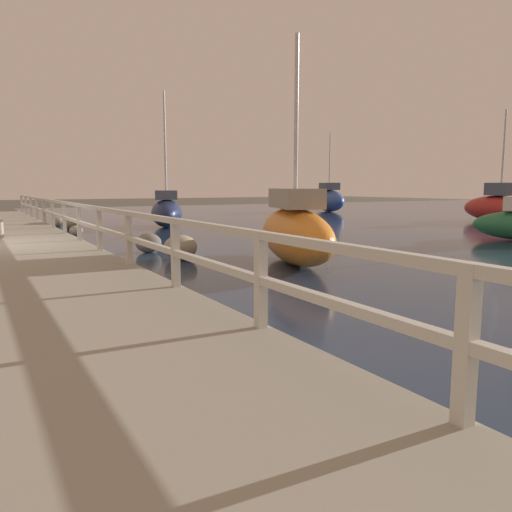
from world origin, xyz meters
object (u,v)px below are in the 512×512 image
Objects in this scene: sailboat_red at (500,207)px; sailboat_blue at (329,200)px; sailboat_orange at (295,232)px; sailboat_navy at (167,212)px.

sailboat_red reaches higher than sailboat_blue.
sailboat_blue is (15.34, 18.44, 0.12)m from sailboat_orange.
sailboat_red is 17.18m from sailboat_orange.
sailboat_red is at bearing -65.95° from sailboat_blue.
sailboat_navy is (-14.35, -7.40, -0.17)m from sailboat_blue.
sailboat_navy is (0.98, 11.04, -0.05)m from sailboat_orange.
sailboat_navy reaches higher than sailboat_red.
sailboat_orange is (-16.07, -6.09, -0.04)m from sailboat_red.
sailboat_red is at bearing 39.99° from sailboat_orange.
sailboat_navy is at bearing 165.65° from sailboat_red.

